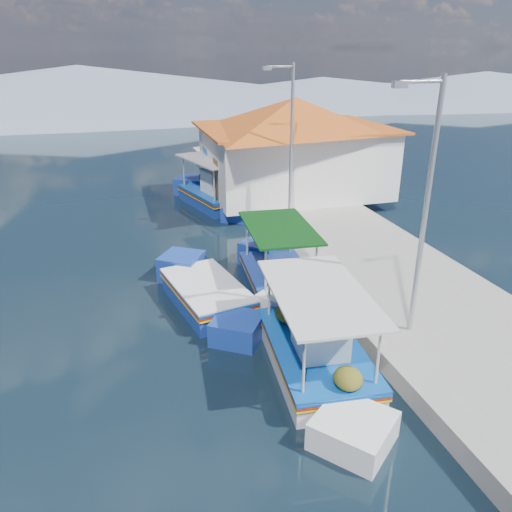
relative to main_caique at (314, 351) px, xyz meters
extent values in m
plane|color=black|center=(-1.98, -1.82, -0.44)|extent=(160.00, 160.00, 0.00)
cube|color=gray|center=(3.92, 4.18, -0.19)|extent=(5.00, 44.00, 0.50)
cylinder|color=#A5A8AD|center=(1.82, 0.18, 0.21)|extent=(0.20, 0.20, 0.30)
cylinder|color=#A5A8AD|center=(1.82, 6.18, 0.21)|extent=(0.20, 0.20, 0.30)
cylinder|color=#A5A8AD|center=(1.82, 12.18, 0.21)|extent=(0.20, 0.20, 0.30)
cube|color=white|center=(0.00, -0.07, -0.24)|extent=(2.26, 3.95, 0.83)
cube|color=white|center=(-0.22, 2.43, -0.14)|extent=(1.95, 1.95, 0.92)
cube|color=white|center=(0.22, -2.49, -0.24)|extent=(1.90, 1.90, 0.79)
cube|color=#0C4AA2|center=(0.00, -0.07, 0.14)|extent=(2.32, 4.07, 0.05)
cube|color=#A2230D|center=(0.00, -0.07, 0.07)|extent=(2.32, 4.07, 0.04)
cube|color=yellow|center=(0.00, -0.07, 0.01)|extent=(2.32, 4.07, 0.03)
cube|color=#0C4AA2|center=(0.00, -0.07, 0.20)|extent=(2.34, 4.03, 0.04)
cube|color=brown|center=(0.00, -0.07, 0.18)|extent=(2.10, 3.86, 0.04)
cube|color=white|center=(0.03, -0.33, 0.66)|extent=(1.16, 1.23, 0.96)
cube|color=silver|center=(0.03, -0.33, 1.16)|extent=(1.26, 1.32, 0.05)
cylinder|color=beige|center=(-0.90, 1.45, 0.88)|extent=(0.06, 0.06, 1.40)
cylinder|color=beige|center=(0.63, 1.59, 0.88)|extent=(0.06, 0.06, 1.40)
cylinder|color=beige|center=(-0.62, -1.72, 0.88)|extent=(0.06, 0.06, 1.40)
cylinder|color=beige|center=(0.91, -1.59, 0.88)|extent=(0.06, 0.06, 1.40)
cube|color=silver|center=(0.00, -0.07, 1.57)|extent=(2.35, 3.96, 0.06)
ellipsoid|color=#485015|center=(-0.45, 1.12, 0.43)|extent=(0.66, 0.73, 0.50)
ellipsoid|color=#485015|center=(0.12, 1.61, 0.39)|extent=(0.56, 0.62, 0.42)
ellipsoid|color=#485015|center=(0.32, -1.62, 0.40)|extent=(0.59, 0.65, 0.45)
sphere|color=#E64207|center=(0.83, 0.53, 0.83)|extent=(0.35, 0.35, 0.35)
cube|color=#193896|center=(0.47, 4.10, -0.24)|extent=(2.05, 3.47, 0.85)
cube|color=#193896|center=(0.29, 6.33, -0.13)|extent=(1.82, 1.82, 0.94)
cube|color=#193896|center=(0.64, 1.93, -0.24)|extent=(1.77, 1.77, 0.81)
cube|color=#0C4AA2|center=(0.47, 4.10, 0.16)|extent=(2.11, 3.57, 0.05)
cube|color=#A2230D|center=(0.47, 4.10, 0.08)|extent=(2.11, 3.57, 0.04)
cube|color=yellow|center=(0.47, 4.10, 0.02)|extent=(2.11, 3.57, 0.04)
cube|color=#193896|center=(0.47, 4.10, 0.22)|extent=(2.13, 3.54, 0.04)
cube|color=brown|center=(0.47, 4.10, 0.19)|extent=(1.90, 3.39, 0.04)
cylinder|color=beige|center=(-0.36, 5.44, 0.91)|extent=(0.06, 0.06, 1.44)
cylinder|color=beige|center=(1.07, 5.55, 0.91)|extent=(0.06, 0.06, 1.44)
cylinder|color=beige|center=(-0.14, 2.64, 0.91)|extent=(0.06, 0.06, 1.44)
cylinder|color=beige|center=(1.29, 2.75, 0.91)|extent=(0.06, 0.06, 1.44)
cube|color=#0B380F|center=(0.47, 4.10, 1.63)|extent=(2.14, 3.48, 0.06)
cube|color=#193896|center=(-1.85, 3.70, -0.23)|extent=(2.29, 3.48, 0.89)
cube|color=#193896|center=(-1.42, 5.80, -0.12)|extent=(1.69, 1.69, 0.99)
cube|color=#193896|center=(-2.26, 1.66, -0.23)|extent=(1.64, 1.64, 0.85)
cube|color=#0C4AA2|center=(-1.85, 3.70, 0.19)|extent=(2.36, 3.59, 0.06)
cube|color=#A2230D|center=(-1.85, 3.70, 0.11)|extent=(2.36, 3.59, 0.05)
cube|color=yellow|center=(-1.85, 3.70, 0.04)|extent=(2.36, 3.59, 0.04)
cube|color=white|center=(-1.85, 3.70, 0.25)|extent=(2.37, 3.56, 0.05)
cube|color=brown|center=(-1.85, 3.70, 0.22)|extent=(2.15, 3.39, 0.05)
cube|color=#193896|center=(0.39, 13.56, -0.23)|extent=(2.98, 4.26, 0.91)
cube|color=#193896|center=(1.08, 16.04, -0.11)|extent=(1.97, 1.97, 1.01)
cube|color=#193896|center=(-0.29, 11.16, -0.23)|extent=(1.92, 1.92, 0.86)
cube|color=#0C4AA2|center=(0.39, 13.56, 0.20)|extent=(3.07, 4.39, 0.06)
cube|color=#A2230D|center=(0.39, 13.56, 0.12)|extent=(3.07, 4.39, 0.05)
cube|color=yellow|center=(0.39, 13.56, 0.05)|extent=(3.07, 4.39, 0.04)
cube|color=#0C4AA2|center=(0.39, 13.56, 0.26)|extent=(3.08, 4.36, 0.05)
cube|color=brown|center=(0.39, 13.56, 0.23)|extent=(2.80, 4.14, 0.05)
cube|color=white|center=(0.31, 13.29, 0.76)|extent=(1.40, 1.50, 1.05)
cube|color=silver|center=(0.31, 13.29, 1.31)|extent=(1.52, 1.62, 0.06)
cylinder|color=beige|center=(0.05, 15.34, 1.00)|extent=(0.07, 0.07, 1.53)
cylinder|color=beige|center=(1.60, 14.91, 1.00)|extent=(0.07, 0.07, 1.53)
cylinder|color=beige|center=(-0.83, 12.22, 1.00)|extent=(0.07, 0.07, 1.53)
cylinder|color=beige|center=(0.72, 11.79, 1.00)|extent=(0.07, 0.07, 1.53)
cube|color=silver|center=(0.39, 13.56, 1.77)|extent=(3.08, 4.29, 0.07)
cube|color=white|center=(4.22, 13.18, 1.56)|extent=(8.00, 6.00, 3.00)
cube|color=#C4551B|center=(4.22, 13.18, 3.11)|extent=(8.64, 6.48, 0.10)
pyramid|color=#C4551B|center=(4.22, 13.18, 3.76)|extent=(10.49, 10.49, 1.40)
cube|color=brown|center=(0.24, 12.18, 1.06)|extent=(0.06, 1.00, 2.00)
cube|color=#0C4AA2|center=(0.24, 14.68, 1.66)|extent=(0.06, 1.20, 0.90)
cylinder|color=#A5A8AD|center=(2.62, 0.18, 3.06)|extent=(0.12, 0.12, 6.00)
cylinder|color=#A5A8AD|center=(2.12, 0.18, 5.91)|extent=(1.00, 0.08, 0.08)
cube|color=#A5A8AD|center=(1.62, 0.18, 5.86)|extent=(0.30, 0.14, 0.14)
cylinder|color=#A5A8AD|center=(2.62, 9.18, 3.06)|extent=(0.12, 0.12, 6.00)
cylinder|color=#A5A8AD|center=(2.12, 9.18, 5.91)|extent=(1.00, 0.08, 0.08)
cube|color=#A5A8AD|center=(1.62, 9.18, 5.86)|extent=(0.30, 0.14, 0.14)
cone|color=slate|center=(-6.98, 54.18, 2.01)|extent=(96.00, 96.00, 5.50)
cone|color=slate|center=(23.02, 54.18, 1.16)|extent=(76.80, 76.80, 3.80)
cone|color=slate|center=(48.02, 54.18, 1.36)|extent=(89.60, 89.60, 4.20)
camera|label=1|loc=(-4.02, -9.13, 6.54)|focal=35.04mm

